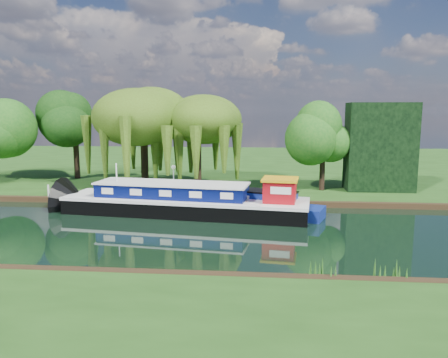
# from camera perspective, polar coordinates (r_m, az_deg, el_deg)

# --- Properties ---
(ground) EXTENTS (120.00, 120.00, 0.00)m
(ground) POSITION_cam_1_polar(r_m,az_deg,el_deg) (29.24, -11.65, -6.60)
(ground) COLOR black
(far_bank) EXTENTS (120.00, 52.00, 0.45)m
(far_bank) POSITION_cam_1_polar(r_m,az_deg,el_deg) (61.97, -2.67, 1.97)
(far_bank) COLOR #1B4011
(far_bank) RESTS_ON ground
(dutch_barge) EXTENTS (18.77, 6.39, 3.88)m
(dutch_barge) POSITION_cam_1_polar(r_m,az_deg,el_deg) (32.96, -4.86, -2.96)
(dutch_barge) COLOR black
(dutch_barge) RESTS_ON ground
(narrowboat) EXTENTS (13.55, 6.66, 1.98)m
(narrowboat) POSITION_cam_1_polar(r_m,az_deg,el_deg) (33.72, 1.42, -3.11)
(narrowboat) COLOR navy
(narrowboat) RESTS_ON ground
(red_dinghy) EXTENTS (3.77, 3.23, 0.66)m
(red_dinghy) POSITION_cam_1_polar(r_m,az_deg,el_deg) (37.74, -18.12, -3.34)
(red_dinghy) COLOR maroon
(red_dinghy) RESTS_ON ground
(white_cruiser) EXTENTS (2.56, 2.21, 1.35)m
(white_cruiser) POSITION_cam_1_polar(r_m,az_deg,el_deg) (33.52, 10.52, -4.56)
(white_cruiser) COLOR silver
(white_cruiser) RESTS_ON ground
(willow_left) EXTENTS (7.50, 7.50, 8.99)m
(willow_left) POSITION_cam_1_polar(r_m,az_deg,el_deg) (42.52, -10.48, 7.77)
(willow_left) COLOR black
(willow_left) RESTS_ON far_bank
(willow_right) EXTENTS (6.49, 6.49, 7.91)m
(willow_right) POSITION_cam_1_polar(r_m,az_deg,el_deg) (40.99, -3.50, 6.80)
(willow_right) COLOR black
(willow_right) RESTS_ON far_bank
(tree_far_mid) EXTENTS (5.25, 5.25, 8.59)m
(tree_far_mid) POSITION_cam_1_polar(r_m,az_deg,el_deg) (49.66, -18.91, 6.89)
(tree_far_mid) COLOR black
(tree_far_mid) RESTS_ON far_bank
(tree_far_right) EXTENTS (4.27, 4.27, 6.99)m
(tree_far_right) POSITION_cam_1_polar(r_m,az_deg,el_deg) (40.91, 12.85, 5.26)
(tree_far_right) COLOR black
(tree_far_right) RESTS_ON far_bank
(conifer_hedge) EXTENTS (6.00, 3.00, 8.00)m
(conifer_hedge) POSITION_cam_1_polar(r_m,az_deg,el_deg) (42.47, 19.71, 3.98)
(conifer_hedge) COLOR black
(conifer_hedge) RESTS_ON far_bank
(lamppost) EXTENTS (0.36, 0.36, 2.56)m
(lamppost) POSITION_cam_1_polar(r_m,az_deg,el_deg) (38.62, -6.61, 0.97)
(lamppost) COLOR silver
(lamppost) RESTS_ON far_bank
(mooring_posts) EXTENTS (19.16, 0.16, 1.00)m
(mooring_posts) POSITION_cam_1_polar(r_m,az_deg,el_deg) (37.06, -8.74, -1.72)
(mooring_posts) COLOR silver
(mooring_posts) RESTS_ON far_bank
(reeds_near) EXTENTS (33.70, 1.50, 1.10)m
(reeds_near) POSITION_cam_1_polar(r_m,az_deg,el_deg) (20.72, 0.90, -11.38)
(reeds_near) COLOR #205717
(reeds_near) RESTS_ON ground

